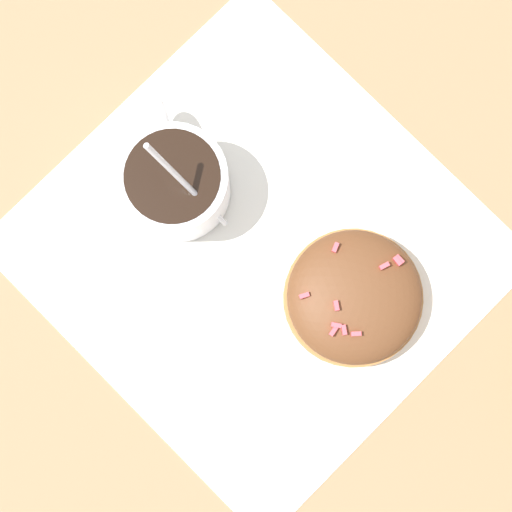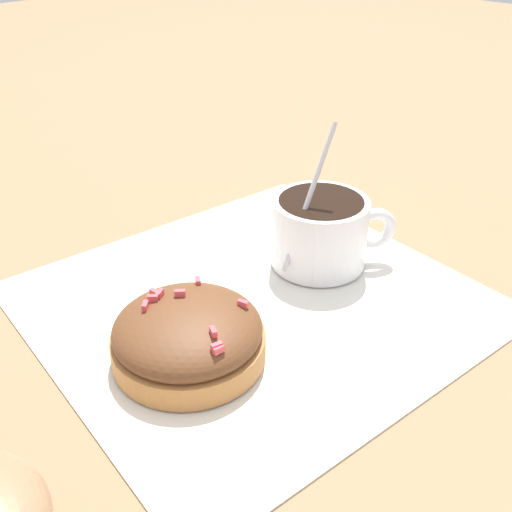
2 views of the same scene
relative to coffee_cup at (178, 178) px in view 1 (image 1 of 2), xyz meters
name	(u,v)px [view 1 (image 1 of 2)]	position (x,y,z in m)	size (l,w,h in m)	color
ground_plane	(257,252)	(0.08, 0.00, -0.03)	(3.00, 3.00, 0.00)	#93704C
paper_napkin	(257,252)	(0.08, 0.00, -0.03)	(0.34, 0.33, 0.00)	white
coffee_cup	(178,178)	(0.00, 0.00, 0.00)	(0.10, 0.08, 0.12)	white
frosted_pastry	(354,297)	(0.15, 0.01, -0.01)	(0.10, 0.10, 0.04)	#B2753D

